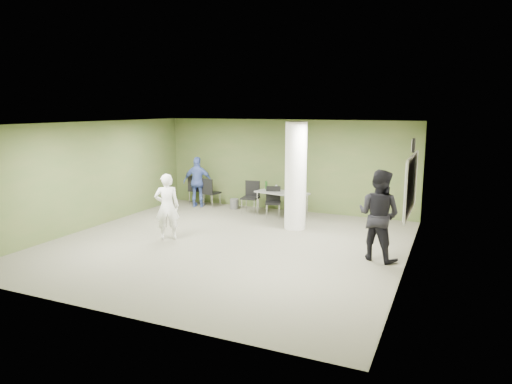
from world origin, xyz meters
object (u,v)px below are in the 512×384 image
at_px(man_black, 379,215).
at_px(man_blue, 198,182).
at_px(woman_white, 167,207).
at_px(chair_back_left, 196,187).
at_px(folding_table, 281,194).

distance_m(man_black, man_blue, 6.81).
distance_m(woman_white, man_blue, 3.67).
xyz_separation_m(man_black, man_blue, (-6.12, 2.97, -0.15)).
height_order(chair_back_left, woman_white, woman_white).
bearing_deg(man_blue, chair_back_left, -66.27).
relative_size(chair_back_left, man_blue, 0.61).
relative_size(folding_table, woman_white, 1.02).
xyz_separation_m(woman_white, man_black, (4.91, 0.50, 0.15)).
bearing_deg(folding_table, man_blue, -171.66).
bearing_deg(man_blue, folding_table, 159.78).
distance_m(folding_table, man_blue, 2.92).
distance_m(folding_table, man_black, 4.28).
height_order(folding_table, man_blue, man_blue).
bearing_deg(man_black, woman_white, 24.26).
bearing_deg(man_blue, woman_white, 92.17).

